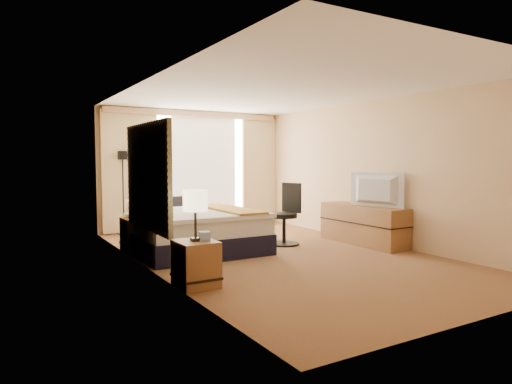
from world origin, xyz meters
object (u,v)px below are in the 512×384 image
media_dresser (363,225)px  bed (196,231)px  desk_chair (286,217)px  lamp_left (195,202)px  television (374,190)px  nightstand_left (196,263)px  nightstand_right (137,234)px  loveseat (186,223)px  floor_lamp (123,176)px  lamp_right (140,191)px

media_dresser → bed: size_ratio=0.91×
desk_chair → lamp_left: size_ratio=1.81×
media_dresser → television: television is taller
nightstand_left → television: size_ratio=0.53×
bed → media_dresser: bearing=-16.4°
nightstand_right → desk_chair: size_ratio=0.50×
nightstand_right → bed: 1.01m
loveseat → lamp_left: size_ratio=2.29×
bed → desk_chair: (1.67, -0.19, 0.14)m
desk_chair → nightstand_right: bearing=150.0°
nightstand_right → floor_lamp: size_ratio=0.32×
desk_chair → lamp_right: size_ratio=1.91×
lamp_right → nightstand_left: bearing=-91.2°
nightstand_right → lamp_right: bearing=-34.4°
bed → lamp_left: (-0.82, -1.92, 0.67)m
bed → floor_lamp: bearing=103.6°
nightstand_right → lamp_right: size_ratio=0.95×
bed → lamp_left: 2.19m
media_dresser → television: 0.72m
loveseat → television: (2.36, -2.79, 0.74)m
nightstand_right → media_dresser: 3.97m
lamp_right → television: bearing=-25.5°
lamp_left → nightstand_left: bearing=66.9°
lamp_right → floor_lamp: bearing=84.3°
nightstand_left → floor_lamp: floor_lamp is taller
nightstand_left → nightstand_right: bearing=90.0°
nightstand_right → loveseat: 1.66m
floor_lamp → lamp_right: floor_lamp is taller
nightstand_right → lamp_right: lamp_right is taller
floor_lamp → lamp_left: size_ratio=2.78×
bed → lamp_right: (-0.76, 0.56, 0.64)m
floor_lamp → lamp_left: floor_lamp is taller
nightstand_left → floor_lamp: bearing=86.9°
desk_chair → television: (1.17, -0.97, 0.51)m
floor_lamp → television: bearing=-46.0°
nightstand_right → television: size_ratio=0.53×
nightstand_right → nightstand_left: bearing=-90.0°
nightstand_left → nightstand_right: (0.00, 2.50, 0.00)m
loveseat → media_dresser: bearing=-63.6°
bed → loveseat: 1.71m
floor_lamp → desk_chair: 3.48m
nightstand_right → television: 4.11m
nightstand_left → nightstand_right: same height
nightstand_left → lamp_left: bearing=-113.1°
desk_chair → loveseat: bearing=110.6°
nightstand_left → lamp_right: bearing=88.8°
lamp_right → media_dresser: bearing=-21.2°
bed → television: television is taller
media_dresser → lamp_left: lamp_left is taller
loveseat → lamp_left: 3.87m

